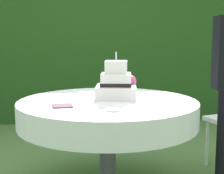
% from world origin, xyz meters
% --- Properties ---
extents(foliage_hedge, '(5.29, 0.48, 2.42)m').
position_xyz_m(foliage_hedge, '(0.00, 2.53, 1.21)').
color(foliage_hedge, '#234C19').
rests_on(foliage_hedge, ground_plane).
extents(cake_table, '(1.42, 1.42, 0.75)m').
position_xyz_m(cake_table, '(0.00, 0.00, 0.65)').
color(cake_table, '#4C4C51').
rests_on(cake_table, ground_plane).
extents(wedding_cake, '(0.37, 0.37, 0.38)m').
position_xyz_m(wedding_cake, '(0.08, 0.10, 0.86)').
color(wedding_cake, white).
rests_on(wedding_cake, cake_table).
extents(serving_plate_near, '(0.11, 0.11, 0.01)m').
position_xyz_m(serving_plate_near, '(0.00, -0.39, 0.75)').
color(serving_plate_near, white).
rests_on(serving_plate_near, cake_table).
extents(serving_plate_far, '(0.13, 0.13, 0.01)m').
position_xyz_m(serving_plate_far, '(-0.16, 0.38, 0.75)').
color(serving_plate_far, white).
rests_on(serving_plate_far, cake_table).
extents(napkin_stack, '(0.16, 0.16, 0.01)m').
position_xyz_m(napkin_stack, '(-0.35, -0.20, 0.75)').
color(napkin_stack, '#6B4C60').
rests_on(napkin_stack, cake_table).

